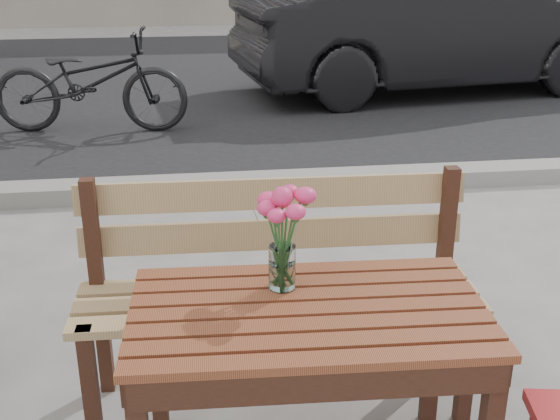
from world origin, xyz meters
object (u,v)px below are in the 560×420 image
at_px(main_vase, 282,227).
at_px(bicycle, 90,81).
at_px(parked_car, 437,25).
at_px(main_table, 308,339).

xyz_separation_m(main_vase, bicycle, (-1.14, 4.51, -0.42)).
xyz_separation_m(parked_car, bicycle, (-3.68, -1.29, -0.28)).
bearing_deg(main_vase, main_table, -66.47).
height_order(main_vase, bicycle, main_vase).
bearing_deg(bicycle, parked_car, -64.17).
bearing_deg(main_table, main_vase, 116.12).
distance_m(parked_car, bicycle, 3.91).
distance_m(main_table, main_vase, 0.35).
relative_size(main_table, main_vase, 3.28).
relative_size(parked_car, bicycle, 2.56).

